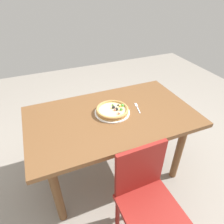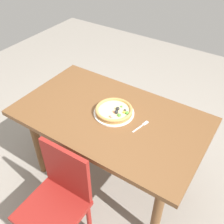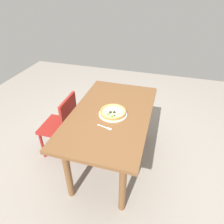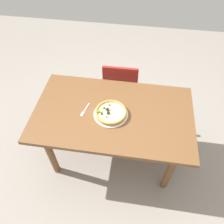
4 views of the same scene
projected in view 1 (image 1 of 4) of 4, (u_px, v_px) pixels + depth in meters
name	position (u px, v px, depth m)	size (l,w,h in m)	color
ground_plane	(112.00, 172.00, 2.17)	(6.00, 6.00, 0.00)	gray
dining_table	(112.00, 125.00, 1.79)	(1.46, 0.86, 0.77)	brown
chair_near	(146.00, 198.00, 1.41)	(0.41, 0.41, 0.86)	maroon
plate	(112.00, 112.00, 1.75)	(0.31, 0.31, 0.01)	white
pizza	(112.00, 110.00, 1.73)	(0.29, 0.29, 0.05)	#B78447
fork	(137.00, 107.00, 1.82)	(0.05, 0.16, 0.00)	silver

